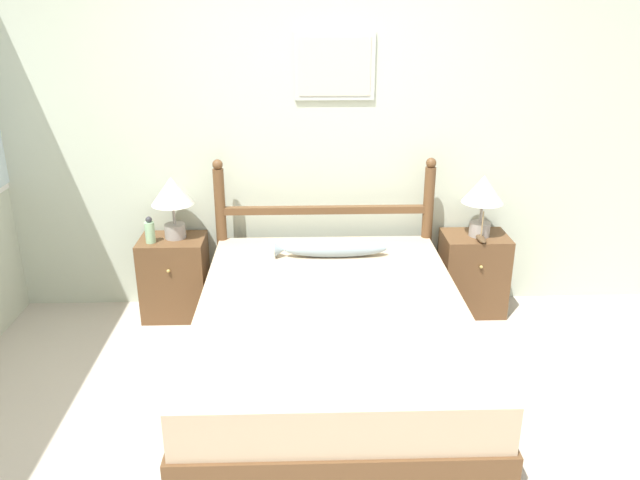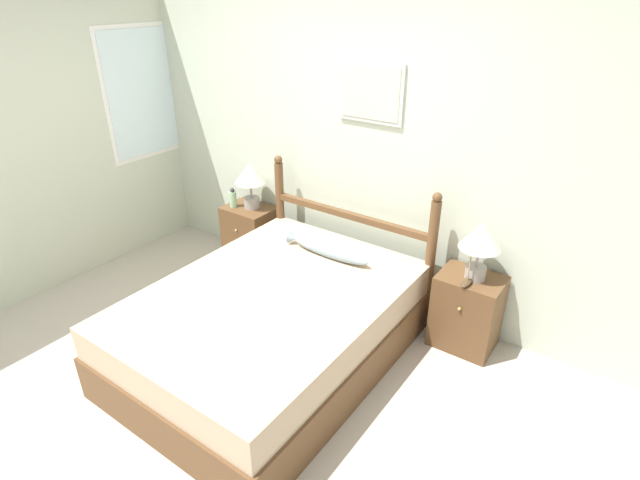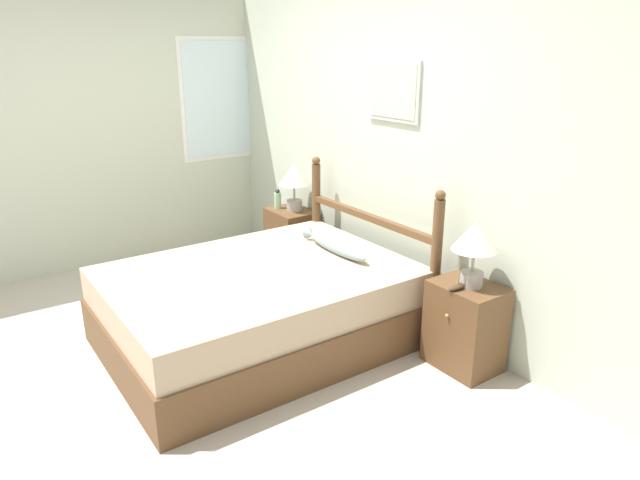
# 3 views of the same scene
# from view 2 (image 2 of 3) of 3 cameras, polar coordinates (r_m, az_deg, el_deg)

# --- Properties ---
(ground_plane) EXTENTS (16.00, 16.00, 0.00)m
(ground_plane) POSITION_cam_2_polar(r_m,az_deg,el_deg) (3.55, -12.83, -16.86)
(ground_plane) COLOR #B7AD9E
(wall_back) EXTENTS (6.40, 0.08, 2.55)m
(wall_back) POSITION_cam_2_polar(r_m,az_deg,el_deg) (4.06, 3.58, 10.69)
(wall_back) COLOR beige
(wall_back) RESTS_ON ground_plane
(wall_left) EXTENTS (0.08, 6.40, 2.55)m
(wall_left) POSITION_cam_2_polar(r_m,az_deg,el_deg) (4.62, -32.75, 8.54)
(wall_left) COLOR beige
(wall_left) RESTS_ON ground_plane
(bed) EXTENTS (1.52, 2.06, 0.56)m
(bed) POSITION_cam_2_polar(r_m,az_deg,el_deg) (3.59, -5.54, -9.74)
(bed) COLOR brown
(bed) RESTS_ON ground_plane
(headboard) EXTENTS (1.52, 0.07, 1.13)m
(headboard) POSITION_cam_2_polar(r_m,az_deg,el_deg) (4.10, 3.28, 0.86)
(headboard) COLOR brown
(headboard) RESTS_ON ground_plane
(nightstand_left) EXTENTS (0.45, 0.37, 0.58)m
(nightstand_left) POSITION_cam_2_polar(r_m,az_deg,el_deg) (4.80, -7.94, 0.50)
(nightstand_left) COLOR brown
(nightstand_left) RESTS_ON ground_plane
(nightstand_right) EXTENTS (0.45, 0.37, 0.58)m
(nightstand_right) POSITION_cam_2_polar(r_m,az_deg,el_deg) (3.84, 16.40, -7.82)
(nightstand_right) COLOR brown
(nightstand_right) RESTS_ON ground_plane
(table_lamp_left) EXTENTS (0.29, 0.29, 0.43)m
(table_lamp_left) POSITION_cam_2_polar(r_m,az_deg,el_deg) (4.56, -7.99, 7.24)
(table_lamp_left) COLOR gray
(table_lamp_left) RESTS_ON nightstand_left
(table_lamp_right) EXTENTS (0.29, 0.29, 0.43)m
(table_lamp_right) POSITION_cam_2_polar(r_m,az_deg,el_deg) (3.54, 17.90, 0.03)
(table_lamp_right) COLOR gray
(table_lamp_right) RESTS_ON nightstand_right
(bottle) EXTENTS (0.07, 0.07, 0.19)m
(bottle) POSITION_cam_2_polar(r_m,az_deg,el_deg) (4.68, -9.93, 4.71)
(bottle) COLOR #99C699
(bottle) RESTS_ON nightstand_left
(model_boat) EXTENTS (0.06, 0.16, 0.21)m
(model_boat) POSITION_cam_2_polar(r_m,az_deg,el_deg) (3.59, 16.46, -4.55)
(model_boat) COLOR #4C3823
(model_boat) RESTS_ON nightstand_right
(fish_pillow) EXTENTS (0.73, 0.11, 0.11)m
(fish_pillow) POSITION_cam_2_polar(r_m,az_deg,el_deg) (3.82, 0.89, -1.15)
(fish_pillow) COLOR #8499A3
(fish_pillow) RESTS_ON bed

